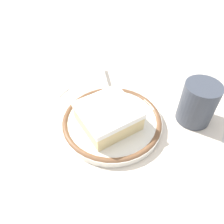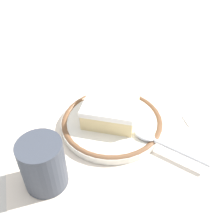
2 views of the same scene
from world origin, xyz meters
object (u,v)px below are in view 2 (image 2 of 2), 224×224
at_px(sugar_packet, 198,118).
at_px(spoon, 155,140).
at_px(plate, 112,122).
at_px(cup, 44,167).
at_px(cake_slice, 111,108).

bearing_deg(sugar_packet, spoon, 21.01).
bearing_deg(plate, cup, 33.97).
relative_size(spoon, cup, 1.40).
relative_size(cake_slice, spoon, 1.12).
distance_m(plate, sugar_packet, 0.16).
xyz_separation_m(plate, cup, (0.13, 0.09, 0.03)).
xyz_separation_m(spoon, sugar_packet, (-0.11, -0.04, -0.01)).
bearing_deg(cake_slice, cup, 36.79).
bearing_deg(cake_slice, sugar_packet, 164.98).
bearing_deg(sugar_packet, cake_slice, -15.02).
xyz_separation_m(spoon, cup, (0.18, 0.01, 0.02)).
xyz_separation_m(plate, spoon, (-0.05, 0.07, 0.01)).
relative_size(cake_slice, sugar_packet, 2.52).
height_order(cup, sugar_packet, cup).
height_order(cake_slice, spoon, cake_slice).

